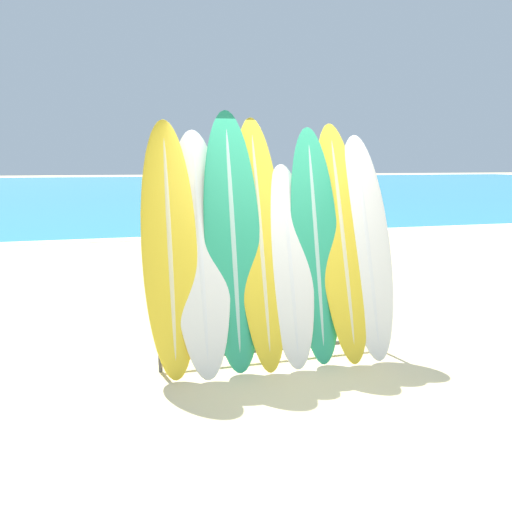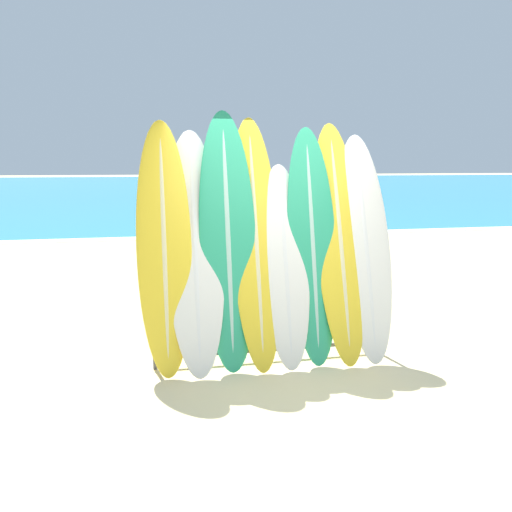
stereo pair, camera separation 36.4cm
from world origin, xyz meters
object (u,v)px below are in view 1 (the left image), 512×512
(surfboard_slot_2, at_px, (233,240))
(person_mid_beach, at_px, (190,206))
(surfboard_slot_0, at_px, (170,248))
(surfboard_slot_6, at_px, (342,240))
(surfboard_slot_3, at_px, (260,241))
(person_far_right, at_px, (232,221))
(person_near_water, at_px, (340,219))
(surfboard_slot_1, at_px, (200,251))
(surfboard_slot_7, at_px, (367,245))
(surfboard_rack, at_px, (276,313))
(person_far_left, at_px, (225,209))
(surfboard_slot_4, at_px, (290,264))
(surfboard_slot_5, at_px, (316,244))

(surfboard_slot_2, xyz_separation_m, person_mid_beach, (0.58, 7.92, -0.35))
(surfboard_slot_0, xyz_separation_m, surfboard_slot_6, (1.83, 0.04, 0.00))
(surfboard_slot_3, bearing_deg, person_far_right, 81.91)
(surfboard_slot_6, bearing_deg, person_near_water, 66.02)
(surfboard_slot_1, xyz_separation_m, person_mid_beach, (0.91, 7.92, -0.25))
(surfboard_slot_6, xyz_separation_m, surfboard_slot_7, (0.28, -0.02, -0.06))
(surfboard_slot_0, relative_size, surfboard_slot_6, 1.00)
(surfboard_slot_0, height_order, surfboard_slot_1, surfboard_slot_0)
(surfboard_slot_0, relative_size, person_mid_beach, 1.43)
(person_mid_beach, bearing_deg, surfboard_slot_0, 176.25)
(surfboard_rack, relative_size, person_far_right, 1.36)
(person_mid_beach, relative_size, person_far_left, 1.03)
(surfboard_slot_7, bearing_deg, surfboard_slot_4, -176.42)
(surfboard_slot_0, relative_size, surfboard_slot_3, 0.98)
(surfboard_slot_1, height_order, surfboard_slot_5, surfboard_slot_5)
(person_far_right, bearing_deg, surfboard_slot_7, -116.21)
(person_far_left, bearing_deg, surfboard_slot_4, 159.24)
(person_near_water, distance_m, person_far_left, 3.53)
(surfboard_slot_0, relative_size, surfboard_slot_7, 1.05)
(surfboard_rack, height_order, surfboard_slot_2, surfboard_slot_2)
(surfboard_slot_1, height_order, surfboard_slot_2, surfboard_slot_2)
(surfboard_slot_5, xyz_separation_m, surfboard_slot_7, (0.59, 0.00, -0.03))
(surfboard_slot_4, distance_m, surfboard_slot_6, 0.65)
(surfboard_rack, distance_m, surfboard_slot_0, 1.30)
(surfboard_slot_7, xyz_separation_m, person_far_right, (-0.59, 4.19, -0.21))
(surfboard_slot_1, relative_size, person_far_left, 1.43)
(surfboard_slot_0, bearing_deg, surfboard_slot_4, -2.01)
(surfboard_slot_4, height_order, person_near_water, surfboard_slot_4)
(person_far_left, distance_m, person_far_right, 3.13)
(surfboard_rack, bearing_deg, surfboard_slot_2, 171.46)
(surfboard_slot_3, xyz_separation_m, person_far_right, (0.59, 4.16, -0.29))
(surfboard_slot_4, height_order, surfboard_slot_5, surfboard_slot_5)
(person_far_left, bearing_deg, surfboard_slot_2, 154.71)
(surfboard_slot_3, bearing_deg, surfboard_slot_2, -176.92)
(surfboard_slot_3, relative_size, person_far_right, 1.41)
(person_far_right, bearing_deg, surfboard_slot_6, -119.99)
(surfboard_slot_2, distance_m, surfboard_slot_7, 1.48)
(person_near_water, xyz_separation_m, person_mid_beach, (-2.46, 3.76, -0.01))
(surfboard_slot_5, height_order, person_mid_beach, surfboard_slot_5)
(surfboard_slot_2, bearing_deg, person_mid_beach, 85.81)
(surfboard_rack, distance_m, surfboard_slot_1, 1.03)
(surfboard_slot_0, height_order, person_far_left, surfboard_slot_0)
(surfboard_slot_4, distance_m, person_far_left, 7.39)
(person_far_left, bearing_deg, surfboard_slot_3, 156.92)
(surfboard_slot_2, xyz_separation_m, person_far_right, (0.88, 4.18, -0.32))
(surfboard_slot_0, height_order, surfboard_slot_4, surfboard_slot_0)
(surfboard_rack, xyz_separation_m, surfboard_slot_2, (-0.43, 0.07, 0.78))
(surfboard_rack, height_order, person_far_left, person_far_left)
(surfboard_slot_1, relative_size, surfboard_slot_7, 1.01)
(surfboard_slot_3, relative_size, person_far_left, 1.51)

